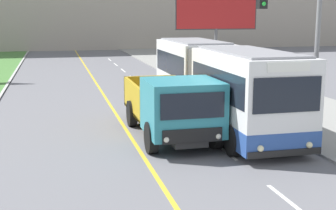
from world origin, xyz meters
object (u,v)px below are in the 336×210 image
Objects in this scene: traffic_light_mast at (300,37)px; planter_round_far at (216,83)px; dump_truck at (175,109)px; city_bus at (217,83)px; billboard_large at (216,12)px; planter_round_second at (293,115)px; planter_round_third at (248,96)px.

traffic_light_mast is 11.42m from planter_round_far.
dump_truck is 4.87m from traffic_light_mast.
billboard_large is at bearing 70.66° from city_bus.
planter_round_second is at bearing -100.04° from billboard_large.
planter_round_far is at bearing -109.08° from billboard_large.
dump_truck is 1.15× the size of traffic_light_mast.
planter_round_far is (2.41, 6.75, -1.04)m from city_bus.
traffic_light_mast is 5.12× the size of planter_round_third.
city_bus is 2.13× the size of traffic_light_mast.
traffic_light_mast is at bearing -117.04° from planter_round_second.
dump_truck is 5.74× the size of planter_round_second.
traffic_light_mast is (1.40, -4.19, 2.07)m from city_bus.
dump_truck is 20.94m from billboard_large.
billboard_large is at bearing 76.95° from planter_round_third.
city_bus is at bearing -109.69° from planter_round_far.
planter_round_far is (-0.01, 8.92, 0.00)m from planter_round_second.
dump_truck is (-2.53, -2.79, -0.45)m from city_bus.
city_bus is at bearing -109.34° from billboard_large.
planter_round_second is at bearing -89.93° from planter_round_far.
billboard_large is at bearing 70.92° from planter_round_far.
traffic_light_mast is at bearing -19.64° from dump_truck.
planter_round_third is (4.99, 5.08, -0.62)m from dump_truck.
planter_round_second is (-3.25, -18.34, -4.05)m from billboard_large.
planter_round_third is at bearing 80.72° from traffic_light_mast.
city_bus reaches higher than planter_round_second.
billboard_large is 10.76m from planter_round_far.
planter_round_third is 0.97× the size of planter_round_far.
billboard_large reaches higher than city_bus.
city_bus is 17.39m from billboard_large.
city_bus is at bearing 138.10° from planter_round_second.
traffic_light_mast is at bearing -99.28° from planter_round_third.
traffic_light_mast reaches higher than dump_truck.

